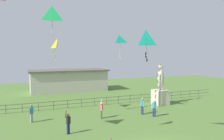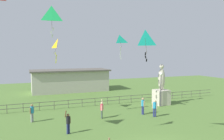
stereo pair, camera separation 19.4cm
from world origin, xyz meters
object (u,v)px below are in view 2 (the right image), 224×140
at_px(lamppost, 161,82).
at_px(person_3, 102,109).
at_px(person_1, 68,122).
at_px(kite_3, 58,45).
at_px(kite_1, 52,15).
at_px(person_2, 32,112).
at_px(person_4, 155,107).
at_px(kite_0, 119,40).
at_px(person_0, 143,105).
at_px(kite_2, 145,39).
at_px(statue_monument, 161,92).

xyz_separation_m(lamppost, person_3, (-8.12, -2.05, -2.06)).
distance_m(person_1, person_3, 4.90).
bearing_deg(lamppost, kite_3, 176.72).
distance_m(kite_1, kite_3, 8.23).
xyz_separation_m(person_2, person_4, (11.47, -2.62, 0.02)).
height_order(person_3, person_4, person_3).
bearing_deg(person_1, person_3, 38.58).
bearing_deg(person_3, lamppost, 14.20).
bearing_deg(person_3, kite_0, 15.22).
bearing_deg(person_4, kite_3, 154.79).
height_order(person_0, kite_1, kite_1).
relative_size(kite_2, kite_3, 0.86).
bearing_deg(lamppost, kite_1, -151.35).
relative_size(person_1, person_2, 1.13).
xyz_separation_m(lamppost, person_1, (-11.95, -5.11, -2.05)).
relative_size(statue_monument, person_1, 2.65).
relative_size(statue_monument, person_4, 2.96).
distance_m(person_1, kite_3, 8.53).
bearing_deg(kite_0, person_4, -33.58).
distance_m(lamppost, person_3, 8.62).
distance_m(lamppost, person_4, 5.03).
height_order(person_1, kite_0, kite_0).
relative_size(kite_1, kite_2, 0.97).
bearing_deg(person_4, person_3, 164.45).
distance_m(person_2, kite_0, 10.81).
distance_m(person_4, kite_1, 13.46).
xyz_separation_m(person_0, kite_2, (-3.81, -6.98, 6.27)).
distance_m(person_4, kite_2, 9.65).
bearing_deg(person_2, person_0, -7.49).
bearing_deg(statue_monument, person_0, -143.80).
height_order(person_3, kite_1, kite_1).
relative_size(person_2, kite_2, 0.80).
height_order(statue_monument, kite_0, kite_0).
relative_size(person_3, kite_0, 0.77).
bearing_deg(person_4, lamppost, 48.92).
bearing_deg(kite_1, statue_monument, 30.40).
bearing_deg(kite_0, kite_3, 159.63).
height_order(lamppost, person_2, lamppost).
bearing_deg(kite_2, person_2, 129.79).
relative_size(lamppost, person_4, 2.41).
xyz_separation_m(person_3, person_4, (5.09, -1.42, 0.03)).
bearing_deg(lamppost, kite_2, -129.06).
distance_m(lamppost, kite_0, 7.74).
xyz_separation_m(statue_monument, person_0, (-4.42, -3.24, -0.57)).
bearing_deg(kite_1, person_1, 57.98).
bearing_deg(statue_monument, person_2, -173.19).
height_order(person_4, kite_1, kite_1).
bearing_deg(person_0, kite_2, -118.62).
relative_size(person_4, kite_1, 0.84).
height_order(kite_0, kite_2, kite_0).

